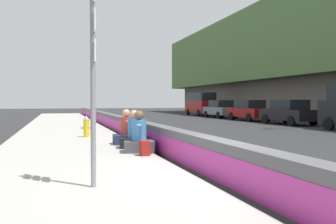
{
  "coord_description": "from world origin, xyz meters",
  "views": [
    {
      "loc": [
        -6.44,
        3.03,
        1.6
      ],
      "look_at": [
        8.07,
        -1.36,
        1.16
      ],
      "focal_mm": 39.19,
      "sensor_mm": 36.0,
      "label": 1
    }
  ],
  "objects": [
    {
      "name": "route_sign_post",
      "position": [
        -0.15,
        2.45,
        2.23
      ],
      "size": [
        0.44,
        0.09,
        3.6
      ],
      "color": "gray",
      "rests_on": "sidewalk_strip"
    },
    {
      "name": "parked_car_fourth",
      "position": [
        15.15,
        -12.15,
        0.86
      ],
      "size": [
        4.56,
        2.06,
        1.71
      ],
      "color": "black",
      "rests_on": "ground_plane"
    },
    {
      "name": "parked_car_midline",
      "position": [
        20.57,
        -12.17,
        0.86
      ],
      "size": [
        4.55,
        2.06,
        1.71
      ],
      "color": "maroon",
      "rests_on": "ground_plane"
    },
    {
      "name": "seated_person_middle",
      "position": [
        4.87,
        0.72,
        0.51
      ],
      "size": [
        0.91,
        1.0,
        1.19
      ],
      "color": "black",
      "rests_on": "sidewalk_strip"
    },
    {
      "name": "seated_person_rear",
      "position": [
        5.93,
        0.78,
        0.51
      ],
      "size": [
        0.76,
        0.87,
        1.19
      ],
      "color": "#23284C",
      "rests_on": "sidewalk_strip"
    },
    {
      "name": "fire_hydrant",
      "position": [
        8.78,
        1.9,
        0.59
      ],
      "size": [
        0.26,
        0.46,
        0.88
      ],
      "color": "gold",
      "rests_on": "sidewalk_strip"
    },
    {
      "name": "seated_person_foreground",
      "position": [
        3.88,
        0.78,
        0.51
      ],
      "size": [
        0.87,
        0.97,
        1.19
      ],
      "color": "#424247",
      "rests_on": "sidewalk_strip"
    },
    {
      "name": "parked_car_far",
      "position": [
        25.97,
        -12.08,
        0.86
      ],
      "size": [
        4.51,
        1.98,
        1.71
      ],
      "color": "slate",
      "rests_on": "ground_plane"
    },
    {
      "name": "backpack",
      "position": [
        3.13,
        0.78,
        0.33
      ],
      "size": [
        0.32,
        0.28,
        0.4
      ],
      "color": "maroon",
      "rests_on": "sidewalk_strip"
    },
    {
      "name": "parked_car_farther",
      "position": [
        31.53,
        -12.33,
        1.35
      ],
      "size": [
        5.11,
        2.12,
        2.56
      ],
      "color": "maroon",
      "rests_on": "ground_plane"
    },
    {
      "name": "sidewalk_strip",
      "position": [
        0.0,
        2.65,
        0.07
      ],
      "size": [
        80.0,
        4.4,
        0.14
      ],
      "primitive_type": "cube",
      "color": "#A8A59E",
      "rests_on": "ground_plane"
    },
    {
      "name": "ground_plane",
      "position": [
        0.0,
        0.0,
        0.0
      ],
      "size": [
        160.0,
        160.0,
        0.0
      ],
      "primitive_type": "plane",
      "color": "#2B2B2D",
      "rests_on": "ground"
    },
    {
      "name": "jersey_barrier",
      "position": [
        0.0,
        0.0,
        0.42
      ],
      "size": [
        76.0,
        0.45,
        0.85
      ],
      "color": "#545456",
      "rests_on": "ground_plane"
    }
  ]
}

